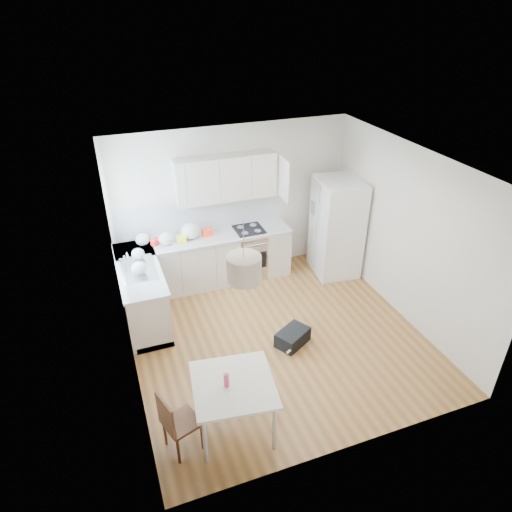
{
  "coord_description": "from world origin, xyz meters",
  "views": [
    {
      "loc": [
        -2.18,
        -4.95,
        4.53
      ],
      "look_at": [
        -0.19,
        0.4,
        1.22
      ],
      "focal_mm": 32.0,
      "sensor_mm": 36.0,
      "label": 1
    }
  ],
  "objects_px": {
    "refrigerator": "(337,227)",
    "dining_table": "(233,388)",
    "dining_chair": "(182,421)",
    "gym_bag": "(293,337)"
  },
  "relations": [
    {
      "from": "refrigerator",
      "to": "dining_table",
      "type": "height_order",
      "value": "refrigerator"
    },
    {
      "from": "refrigerator",
      "to": "dining_table",
      "type": "xyz_separation_m",
      "value": [
        -2.86,
        -2.8,
        -0.24
      ]
    },
    {
      "from": "dining_chair",
      "to": "gym_bag",
      "type": "bearing_deg",
      "value": 14.53
    },
    {
      "from": "dining_table",
      "to": "dining_chair",
      "type": "relative_size",
      "value": 1.22
    },
    {
      "from": "dining_table",
      "to": "refrigerator",
      "type": "bearing_deg",
      "value": 52.26
    },
    {
      "from": "dining_chair",
      "to": "dining_table",
      "type": "bearing_deg",
      "value": -12.95
    },
    {
      "from": "dining_chair",
      "to": "refrigerator",
      "type": "bearing_deg",
      "value": 21.65
    },
    {
      "from": "gym_bag",
      "to": "refrigerator",
      "type": "bearing_deg",
      "value": 16.7
    },
    {
      "from": "gym_bag",
      "to": "dining_table",
      "type": "bearing_deg",
      "value": -167.68
    },
    {
      "from": "refrigerator",
      "to": "dining_chair",
      "type": "relative_size",
      "value": 2.08
    }
  ]
}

